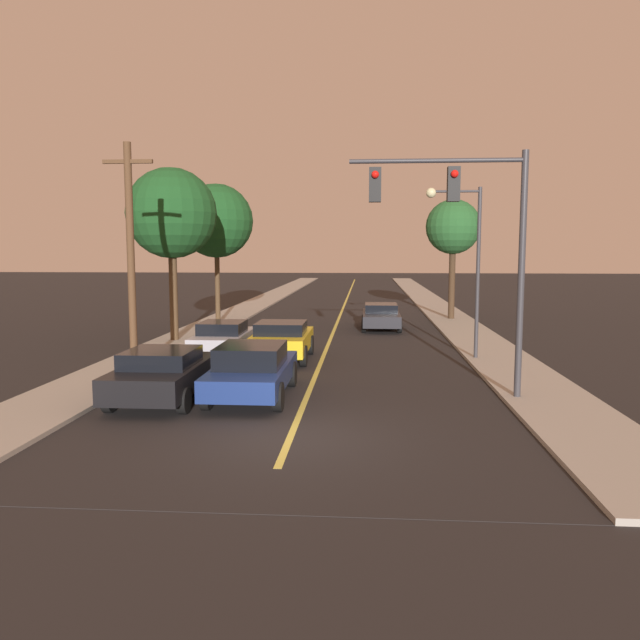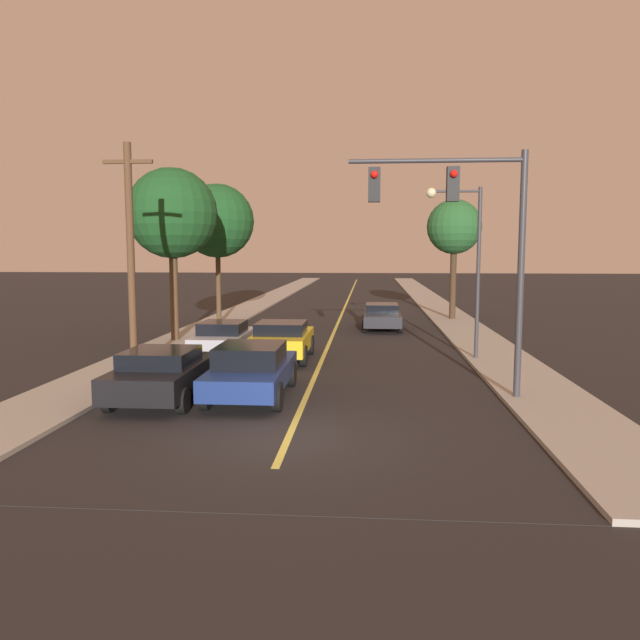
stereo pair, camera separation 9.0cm
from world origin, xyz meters
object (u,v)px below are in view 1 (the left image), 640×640
Objects in this scene: car_near_lane_second at (282,339)px; traffic_signal_mast at (467,223)px; streetlamp_right at (464,247)px; tree_left_near at (216,221)px; car_far_oncoming at (381,316)px; tree_right_near at (453,228)px; car_outer_lane_second at (223,338)px; car_outer_lane_front at (163,373)px; car_near_lane_front at (252,370)px; tree_left_far at (171,214)px; utility_pole_left at (131,254)px.

car_near_lane_second is 0.64× the size of traffic_signal_mast.
tree_left_near is at bearing 139.45° from streetlamp_right.
tree_right_near reaches higher than car_far_oncoming.
car_outer_lane_front is at bearing -90.00° from car_outer_lane_second.
car_near_lane_front is 6.98m from traffic_signal_mast.
streetlamp_right reaches higher than car_far_oncoming.
streetlamp_right reaches higher than car_near_lane_second.
car_outer_lane_second is at bearing 178.45° from streetlamp_right.
traffic_signal_mast is (8.07, -6.40, 4.02)m from car_outer_lane_second.
car_outer_lane_second is 11.01m from tree_left_near.
car_outer_lane_second is at bearing 109.45° from car_near_lane_front.
tree_left_near is 0.99× the size of tree_left_far.
car_outer_lane_second is 10.79m from car_far_oncoming.
car_outer_lane_front is at bearing -58.30° from utility_pole_left.
utility_pole_left is (-8.28, -12.56, 3.24)m from car_far_oncoming.
car_outer_lane_front is 0.67× the size of traffic_signal_mast.
car_outer_lane_second reaches higher than car_far_oncoming.
streetlamp_right is 0.91× the size of tree_right_near.
car_near_lane_front is 1.13× the size of car_near_lane_second.
car_near_lane_second is at bearing -64.65° from tree_left_near.
streetlamp_right reaches higher than car_outer_lane_second.
car_near_lane_second is at bearing 90.00° from car_near_lane_front.
car_near_lane_front is 5.95m from car_near_lane_second.
car_outer_lane_front is 0.59× the size of tree_left_near.
car_outer_lane_front is 0.60× the size of utility_pole_left.
car_near_lane_front is 2.39m from car_outer_lane_front.
car_near_lane_front is 0.65× the size of utility_pole_left.
utility_pole_left is 0.98× the size of tree_left_near.
car_outer_lane_second is 6.70m from tree_left_far.
car_near_lane_second is 10.24m from car_far_oncoming.
streetlamp_right is 0.83× the size of tree_left_near.
tree_left_far reaches higher than tree_left_near.
traffic_signal_mast is 6.25m from streetlamp_right.
tree_right_near is (4.14, 4.29, 4.64)m from car_far_oncoming.
car_outer_lane_front is at bearing -167.76° from car_near_lane_front.
car_outer_lane_front is at bearing 68.74° from car_far_oncoming.
car_outer_lane_front reaches higher than car_far_oncoming.
car_near_lane_second is 6.24m from utility_pole_left.
car_outer_lane_second is at bearing 164.31° from car_near_lane_second.
car_near_lane_second is 0.91× the size of car_far_oncoming.
car_outer_lane_front is at bearing -109.86° from car_near_lane_second.
car_near_lane_second is at bearing -120.19° from tree_right_near.
car_outer_lane_second is 17.33m from tree_right_near.
car_outer_lane_front is 0.71× the size of streetlamp_right.
tree_left_near is at bearing 98.55° from car_outer_lane_front.
utility_pole_left is (-2.08, 3.37, 3.18)m from car_outer_lane_front.
streetlamp_right reaches higher than car_near_lane_front.
tree_left_near is at bearing -4.83° from car_far_oncoming.
tree_right_near reaches higher than car_near_lane_front.
car_outer_lane_front is at bearing -142.50° from streetlamp_right.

